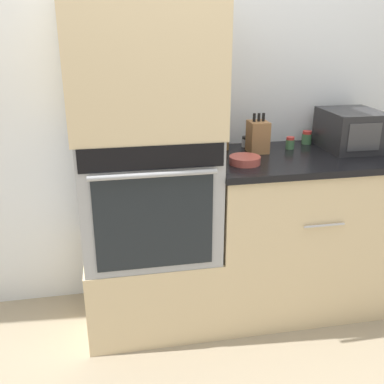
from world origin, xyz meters
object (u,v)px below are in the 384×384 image
condiment_jar_far (224,143)px  microwave (351,130)px  wall_oven (148,191)px  bowl (245,160)px  condiment_jar_near (307,138)px  condiment_jar_back (290,143)px  knife_block (258,137)px  condiment_jar_mid (246,142)px

condiment_jar_far → microwave: bearing=-9.4°
wall_oven → bowl: size_ratio=4.25×
microwave → condiment_jar_near: size_ratio=4.53×
microwave → condiment_jar_far: 0.73m
bowl → condiment_jar_far: condiment_jar_far is taller
microwave → condiment_jar_far: (-0.71, 0.12, -0.08)m
microwave → condiment_jar_back: microwave is taller
microwave → condiment_jar_back: size_ratio=5.10×
microwave → knife_block: size_ratio=1.61×
bowl → condiment_jar_mid: (0.11, 0.33, 0.01)m
wall_oven → bowl: (0.49, -0.10, 0.17)m
wall_oven → condiment_jar_far: 0.53m
microwave → condiment_jar_back: 0.35m
condiment_jar_near → condiment_jar_back: 0.17m
microwave → bowl: microwave is taller
wall_oven → condiment_jar_back: 0.87m
bowl → condiment_jar_mid: condiment_jar_mid is taller
knife_block → condiment_jar_near: knife_block is taller
wall_oven → knife_block: size_ratio=3.14×
condiment_jar_near → condiment_jar_far: size_ratio=1.09×
bowl → condiment_jar_back: size_ratio=2.35×
microwave → condiment_jar_back: bearing=169.8°
knife_block → wall_oven: bearing=-170.7°
knife_block → bowl: 0.25m
knife_block → condiment_jar_mid: 0.14m
condiment_jar_near → condiment_jar_back: bearing=-147.8°
bowl → condiment_jar_mid: bearing=71.7°
bowl → condiment_jar_near: bearing=33.8°
wall_oven → condiment_jar_back: (0.84, 0.13, 0.19)m
condiment_jar_back → bowl: bearing=-145.5°
bowl → condiment_jar_back: condiment_jar_back is taller
condiment_jar_mid → condiment_jar_near: bearing=-0.3°
wall_oven → condiment_jar_mid: 0.67m
knife_block → condiment_jar_near: (0.35, 0.12, -0.05)m
wall_oven → condiment_jar_mid: (0.60, 0.23, 0.18)m
microwave → condiment_jar_back: (-0.34, 0.06, -0.08)m
bowl → condiment_jar_far: 0.29m
knife_block → condiment_jar_far: size_ratio=3.07×
microwave → condiment_jar_near: bearing=142.2°
microwave → bowl: 0.70m
wall_oven → bowl: wall_oven is taller
wall_oven → condiment_jar_mid: wall_oven is taller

